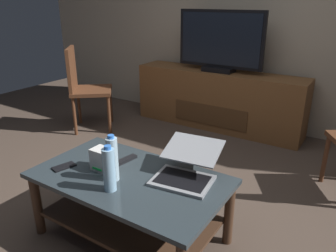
# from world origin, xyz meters

# --- Properties ---
(ground_plane) EXTENTS (7.68, 7.68, 0.00)m
(ground_plane) POSITION_xyz_m (0.00, 0.00, 0.00)
(ground_plane) COLOR #4C3D33
(back_wall) EXTENTS (6.40, 0.12, 2.80)m
(back_wall) POSITION_xyz_m (0.00, 2.10, 1.40)
(back_wall) COLOR #B2A38C
(back_wall) RESTS_ON ground
(coffee_table) EXTENTS (1.17, 0.67, 0.45)m
(coffee_table) POSITION_xyz_m (0.07, -0.32, 0.31)
(coffee_table) COLOR #2D383D
(coffee_table) RESTS_ON ground
(media_cabinet) EXTENTS (1.98, 0.41, 0.67)m
(media_cabinet) POSITION_xyz_m (-0.31, 1.78, 0.33)
(media_cabinet) COLOR brown
(media_cabinet) RESTS_ON ground
(television) EXTENTS (0.99, 0.20, 0.66)m
(television) POSITION_xyz_m (-0.31, 1.76, 0.99)
(television) COLOR black
(television) RESTS_ON media_cabinet
(side_chair) EXTENTS (0.62, 0.62, 0.95)m
(side_chair) POSITION_xyz_m (-1.57, 0.90, 0.53)
(side_chair) COLOR #59331E
(side_chair) RESTS_ON ground
(laptop) EXTENTS (0.39, 0.46, 0.18)m
(laptop) POSITION_xyz_m (0.37, -0.14, 0.51)
(laptop) COLOR gray
(laptop) RESTS_ON coffee_table
(router_box) EXTENTS (0.12, 0.10, 0.14)m
(router_box) POSITION_xyz_m (-0.12, -0.34, 0.52)
(router_box) COLOR white
(router_box) RESTS_ON coffee_table
(water_bottle_near) EXTENTS (0.07, 0.07, 0.28)m
(water_bottle_near) POSITION_xyz_m (0.02, -0.40, 0.58)
(water_bottle_near) COLOR silver
(water_bottle_near) RESTS_ON coffee_table
(water_bottle_far) EXTENTS (0.07, 0.07, 0.27)m
(water_bottle_far) POSITION_xyz_m (0.08, -0.50, 0.57)
(water_bottle_far) COLOR #99C6E5
(water_bottle_far) RESTS_ON coffee_table
(cell_phone) EXTENTS (0.11, 0.15, 0.01)m
(cell_phone) POSITION_xyz_m (-0.34, -0.46, 0.45)
(cell_phone) COLOR black
(cell_phone) RESTS_ON coffee_table
(tv_remote) EXTENTS (0.07, 0.17, 0.02)m
(tv_remote) POSITION_xyz_m (-0.07, -0.18, 0.46)
(tv_remote) COLOR black
(tv_remote) RESTS_ON coffee_table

